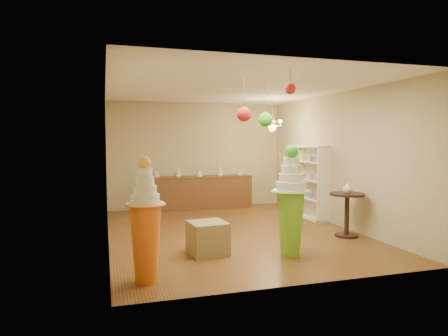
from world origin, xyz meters
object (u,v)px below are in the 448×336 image
object	(u,v)px
pedestal_green	(291,209)
sideboard	(199,192)
round_table	(347,208)
pedestal_orange	(146,232)

from	to	relation	value
pedestal_green	sideboard	world-z (taller)	pedestal_green
pedestal_green	round_table	bearing A→B (deg)	27.51
pedestal_orange	round_table	size ratio (longest dim) A/B	1.96
pedestal_orange	sideboard	xyz separation A→B (m)	(2.03, 5.51, -0.21)
pedestal_green	round_table	size ratio (longest dim) A/B	2.11
sideboard	pedestal_green	bearing A→B (deg)	-85.08
pedestal_orange	round_table	xyz separation A→B (m)	(4.13, 1.46, -0.12)
pedestal_green	round_table	world-z (taller)	pedestal_green
round_table	sideboard	bearing A→B (deg)	117.44
pedestal_green	pedestal_orange	world-z (taller)	pedestal_green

